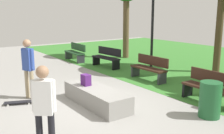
{
  "coord_description": "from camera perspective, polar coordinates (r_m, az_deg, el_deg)",
  "views": [
    {
      "loc": [
        6.13,
        -3.63,
        2.6
      ],
      "look_at": [
        0.1,
        0.65,
        1.03
      ],
      "focal_mm": 42.45,
      "sensor_mm": 36.0,
      "label": 1
    }
  ],
  "objects": [
    {
      "name": "lamp_post",
      "position": [
        12.36,
        8.76,
        10.85
      ],
      "size": [
        0.28,
        0.28,
        3.87
      ],
      "color": "black",
      "rests_on": "ground_plane"
    },
    {
      "name": "skater_performing_trick",
      "position": [
        4.82,
        -14.43,
        -7.91
      ],
      "size": [
        0.35,
        0.38,
        1.69
      ],
      "color": "black",
      "rests_on": "ground_plane"
    },
    {
      "name": "park_bench_far_right",
      "position": [
        10.2,
        8.08,
        -0.1
      ],
      "size": [
        1.6,
        0.47,
        0.91
      ],
      "color": "#331E14",
      "rests_on": "ground_plane"
    },
    {
      "name": "backpack_on_ledge",
      "position": [
        7.67,
        -5.64,
        -2.78
      ],
      "size": [
        0.28,
        0.21,
        0.32
      ],
      "primitive_type": "cube",
      "rotation": [
        0.0,
        0.0,
        0.02
      ],
      "color": "#4C1E66",
      "rests_on": "concrete_ledge"
    },
    {
      "name": "park_bench_near_path",
      "position": [
        8.08,
        20.36,
        -3.96
      ],
      "size": [
        1.61,
        0.51,
        0.91
      ],
      "color": "#331E14",
      "rests_on": "ground_plane"
    },
    {
      "name": "park_bench_far_left",
      "position": [
        12.41,
        -1.11,
        2.18
      ],
      "size": [
        1.63,
        0.6,
        0.91
      ],
      "color": "black",
      "rests_on": "ground_plane"
    },
    {
      "name": "trash_bin",
      "position": [
        7.02,
        20.37,
        -6.61
      ],
      "size": [
        0.53,
        0.53,
        0.9
      ],
      "primitive_type": "cylinder",
      "color": "#1E592D",
      "rests_on": "ground_plane"
    },
    {
      "name": "skateboard_by_ledge",
      "position": [
        8.01,
        -19.43,
        -7.15
      ],
      "size": [
        0.48,
        0.82,
        0.08
      ],
      "color": "black",
      "rests_on": "ground_plane"
    },
    {
      "name": "concrete_ledge",
      "position": [
        7.47,
        -3.44,
        -6.38
      ],
      "size": [
        2.4,
        0.79,
        0.49
      ],
      "primitive_type": "cube",
      "color": "gray",
      "rests_on": "ground_plane"
    },
    {
      "name": "park_bench_near_lamppost",
      "position": [
        14.08,
        -7.85,
        3.25
      ],
      "size": [
        1.62,
        0.53,
        0.91
      ],
      "color": "#1E4223",
      "rests_on": "ground_plane"
    },
    {
      "name": "ground_plane",
      "position": [
        7.58,
        -4.5,
        -8.08
      ],
      "size": [
        28.0,
        28.0,
        0.0
      ],
      "primitive_type": "plane",
      "color": "gray"
    },
    {
      "name": "skater_watching",
      "position": [
        8.21,
        -17.61,
        0.61
      ],
      "size": [
        0.4,
        0.31,
        1.79
      ],
      "color": "tan",
      "rests_on": "ground_plane"
    }
  ]
}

